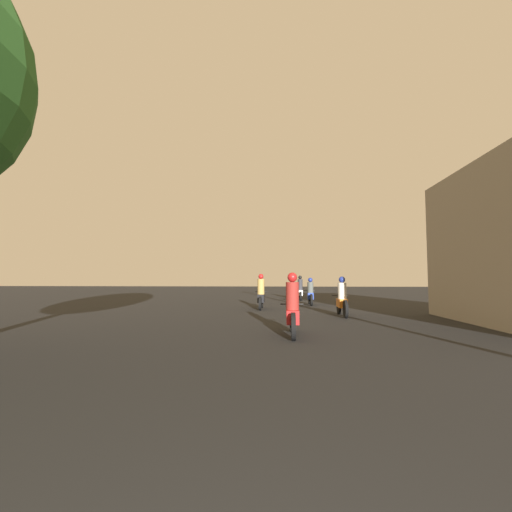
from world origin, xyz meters
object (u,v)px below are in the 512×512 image
Objects in this scene: motorcycle_red at (292,311)px; motorcycle_blue at (310,294)px; motorcycle_green at (292,289)px; motorcycle_white at (300,290)px; motorcycle_orange at (342,300)px; motorcycle_black at (261,295)px.

motorcycle_blue is (1.25, 10.00, -0.03)m from motorcycle_red.
motorcycle_green is (-0.76, 6.72, 0.05)m from motorcycle_blue.
motorcycle_red reaches higher than motorcycle_blue.
motorcycle_green is at bearing 108.92° from motorcycle_white.
motorcycle_orange is 12.14m from motorcycle_green.
motorcycle_blue is 4.25m from motorcycle_white.
motorcycle_red is at bearing -84.78° from motorcycle_white.
motorcycle_white is (-0.32, 4.24, 0.05)m from motorcycle_blue.
motorcycle_red is at bearing -102.54° from motorcycle_blue.
motorcycle_blue is 0.95× the size of motorcycle_green.
motorcycle_green reaches higher than motorcycle_orange.
motorcycle_orange is 4.23m from motorcycle_black.
motorcycle_black reaches higher than motorcycle_green.
motorcycle_red is at bearing -101.05° from motorcycle_green.
motorcycle_orange is 5.38m from motorcycle_blue.
motorcycle_white is at bearing 102.69° from motorcycle_orange.
motorcycle_white reaches higher than motorcycle_blue.
motorcycle_red is 14.26m from motorcycle_white.
motorcycle_white is 2.52m from motorcycle_green.
motorcycle_orange is at bearing -74.55° from motorcycle_white.
motorcycle_blue is (2.49, 2.63, -0.06)m from motorcycle_black.
motorcycle_white reaches higher than motorcycle_orange.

